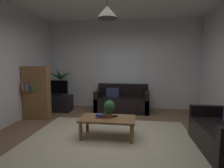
# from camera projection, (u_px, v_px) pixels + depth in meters

# --- Properties ---
(floor) EXTENTS (4.97, 5.17, 0.02)m
(floor) POSITION_uv_depth(u_px,v_px,m) (110.00, 139.00, 3.49)
(floor) COLOR brown
(floor) RESTS_ON ground
(rug) EXTENTS (3.23, 2.85, 0.01)m
(rug) POSITION_uv_depth(u_px,v_px,m) (108.00, 143.00, 3.29)
(rug) COLOR beige
(rug) RESTS_ON ground
(wall_back) EXTENTS (5.09, 0.06, 2.87)m
(wall_back) POSITION_uv_depth(u_px,v_px,m) (122.00, 65.00, 5.90)
(wall_back) COLOR silver
(wall_back) RESTS_ON ground
(window_pane) EXTENTS (1.09, 0.01, 1.14)m
(window_pane) POSITION_uv_depth(u_px,v_px,m) (121.00, 71.00, 5.89)
(window_pane) COLOR white
(couch_under_window) EXTENTS (1.61, 0.80, 0.82)m
(couch_under_window) POSITION_uv_depth(u_px,v_px,m) (122.00, 102.00, 5.54)
(couch_under_window) COLOR black
(couch_under_window) RESTS_ON ground
(coffee_table) EXTENTS (1.09, 0.58, 0.40)m
(coffee_table) POSITION_uv_depth(u_px,v_px,m) (108.00, 121.00, 3.53)
(coffee_table) COLOR olive
(coffee_table) RESTS_ON ground
(book_on_table_0) EXTENTS (0.16, 0.14, 0.02)m
(book_on_table_0) POSITION_uv_depth(u_px,v_px,m) (100.00, 117.00, 3.53)
(book_on_table_0) COLOR #72387F
(book_on_table_0) RESTS_ON coffee_table
(book_on_table_1) EXTENTS (0.14, 0.12, 0.03)m
(book_on_table_1) POSITION_uv_depth(u_px,v_px,m) (100.00, 116.00, 3.53)
(book_on_table_1) COLOR #72387F
(book_on_table_1) RESTS_ON coffee_table
(book_on_table_2) EXTENTS (0.17, 0.13, 0.03)m
(book_on_table_2) POSITION_uv_depth(u_px,v_px,m) (100.00, 115.00, 3.53)
(book_on_table_2) COLOR #2D4C8C
(book_on_table_2) RESTS_ON coffee_table
(remote_on_table_0) EXTENTS (0.16, 0.12, 0.02)m
(remote_on_table_0) POSITION_uv_depth(u_px,v_px,m) (114.00, 116.00, 3.59)
(remote_on_table_0) COLOR black
(remote_on_table_0) RESTS_ON coffee_table
(potted_plant_on_table) EXTENTS (0.23, 0.23, 0.34)m
(potted_plant_on_table) POSITION_uv_depth(u_px,v_px,m) (109.00, 108.00, 3.55)
(potted_plant_on_table) COLOR brown
(potted_plant_on_table) RESTS_ON coffee_table
(tv_stand) EXTENTS (0.90, 0.44, 0.50)m
(tv_stand) POSITION_uv_depth(u_px,v_px,m) (57.00, 103.00, 5.53)
(tv_stand) COLOR black
(tv_stand) RESTS_ON ground
(tv) EXTENTS (0.74, 0.16, 0.46)m
(tv) POSITION_uv_depth(u_px,v_px,m) (56.00, 88.00, 5.45)
(tv) COLOR black
(tv) RESTS_ON tv_stand
(potted_palm_corner) EXTENTS (0.78, 0.91, 1.37)m
(potted_palm_corner) POSITION_uv_depth(u_px,v_px,m) (61.00, 91.00, 5.96)
(potted_palm_corner) COLOR #4C4C51
(potted_palm_corner) RESTS_ON ground
(bookshelf_corner) EXTENTS (0.70, 0.31, 1.40)m
(bookshelf_corner) POSITION_uv_depth(u_px,v_px,m) (36.00, 93.00, 4.69)
(bookshelf_corner) COLOR olive
(bookshelf_corner) RESTS_ON ground
(pendant_lamp) EXTENTS (0.39, 0.39, 0.57)m
(pendant_lamp) POSITION_uv_depth(u_px,v_px,m) (107.00, 12.00, 3.29)
(pendant_lamp) COLOR black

